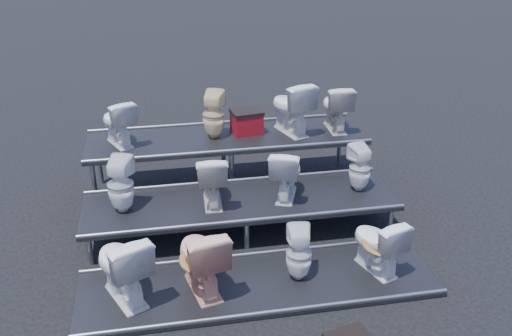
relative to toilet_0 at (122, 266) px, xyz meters
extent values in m
plane|color=black|center=(1.54, 1.30, -0.49)|extent=(80.00, 80.00, 0.00)
cube|color=black|center=(1.54, 0.00, -0.46)|extent=(4.20, 1.20, 0.06)
cube|color=black|center=(1.54, 1.30, -0.26)|extent=(4.20, 1.20, 0.46)
cube|color=black|center=(1.54, 2.60, -0.06)|extent=(4.20, 1.20, 0.86)
imported|color=white|center=(0.00, 0.00, 0.00)|extent=(0.79, 0.97, 0.86)
imported|color=#EAAA8F|center=(0.88, 0.00, 0.00)|extent=(0.65, 0.92, 0.86)
imported|color=white|center=(2.02, 0.00, -0.09)|extent=(0.35, 0.36, 0.69)
imported|color=white|center=(2.99, 0.00, -0.06)|extent=(0.62, 0.81, 0.73)
imported|color=white|center=(-0.02, 1.30, 0.35)|extent=(0.43, 0.44, 0.75)
imported|color=beige|center=(1.15, 1.30, 0.33)|extent=(0.44, 0.73, 0.72)
imported|color=white|center=(2.16, 1.30, 0.33)|extent=(0.63, 0.80, 0.72)
imported|color=white|center=(3.21, 1.30, 0.30)|extent=(0.36, 0.37, 0.67)
imported|color=white|center=(-0.06, 2.60, 0.71)|extent=(0.63, 0.77, 0.69)
imported|color=beige|center=(1.35, 2.60, 0.73)|extent=(0.43, 0.43, 0.73)
imported|color=white|center=(2.53, 2.60, 0.78)|extent=(0.69, 0.91, 0.82)
imported|color=beige|center=(3.25, 2.60, 0.73)|extent=(0.43, 0.72, 0.73)
cube|color=maroon|center=(1.86, 2.69, 0.53)|extent=(0.48, 0.41, 0.31)
camera|label=1|loc=(0.51, -5.38, 3.71)|focal=40.00mm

